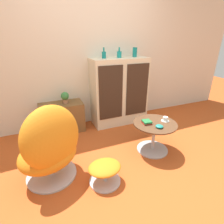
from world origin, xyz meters
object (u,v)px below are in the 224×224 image
vase_inner_right (135,52)px  bowl (159,126)px  book_stack (147,122)px  egg_chair (50,146)px  vase_leftmost (104,55)px  teacup (165,119)px  coffee_table (154,134)px  sideboard (119,92)px  vase_inner_left (119,54)px  potted_plant (65,97)px  ottoman (105,170)px  tv_console (62,118)px

vase_inner_right → bowl: bearing=-102.4°
book_stack → bowl: (0.09, -0.17, -0.00)m
egg_chair → vase_leftmost: bearing=46.1°
teacup → egg_chair: bearing=-179.6°
vase_inner_right → coffee_table: bearing=-102.5°
coffee_table → bowl: (-0.03, -0.13, 0.19)m
sideboard → vase_leftmost: 0.73m
vase_inner_left → potted_plant: size_ratio=0.88×
sideboard → vase_inner_left: 0.67m
vase_leftmost → bowl: size_ratio=1.69×
sideboard → vase_leftmost: size_ratio=7.00×
ottoman → vase_leftmost: vase_leftmost is taller
vase_inner_right → egg_chair: bearing=-146.3°
tv_console → coffee_table: tv_console is taller
tv_console → vase_inner_right: size_ratio=4.45×
egg_chair → bowl: size_ratio=9.24×
sideboard → coffee_table: bearing=-86.9°
egg_chair → vase_inner_left: 1.91m
vase_leftmost → vase_inner_right: bearing=0.0°
tv_console → book_stack: tv_console is taller
ottoman → vase_inner_left: bearing=59.8°
book_stack → ottoman: bearing=-155.5°
egg_chair → coffee_table: 1.41m
sideboard → vase_inner_right: vase_inner_right is taller
teacup → book_stack: 0.29m
sideboard → vase_inner_left: vase_inner_left is taller
coffee_table → vase_leftmost: size_ratio=3.49×
coffee_table → bowl: size_ratio=5.91×
book_stack → potted_plant: bearing=131.0°
bowl → ottoman: bearing=-168.2°
egg_chair → vase_inner_right: 2.14m
egg_chair → book_stack: egg_chair is taller
ottoman → bowl: bowl is taller
book_stack → bowl: 0.19m
tv_console → vase_inner_left: 1.47m
tv_console → teacup: 1.72m
vase_inner_left → bowl: bearing=-88.2°
tv_console → bowl: 1.67m
sideboard → bowl: size_ratio=11.86×
potted_plant → vase_leftmost: bearing=-2.6°
bowl → vase_inner_right: bearing=77.6°
sideboard → potted_plant: (-0.99, 0.04, 0.01)m
ottoman → book_stack: book_stack is taller
sideboard → potted_plant: bearing=178.0°
bowl → teacup: bearing=33.0°
vase_leftmost → book_stack: size_ratio=1.25×
sideboard → book_stack: size_ratio=8.76×
tv_console → coffee_table: bearing=-44.4°
vase_inner_right → teacup: bearing=-93.7°
ottoman → teacup: 1.12m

